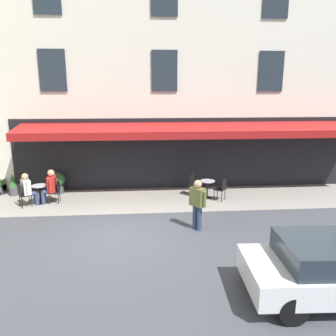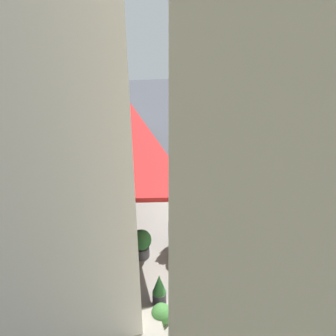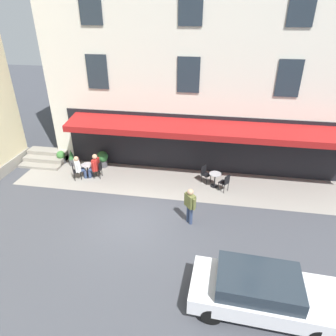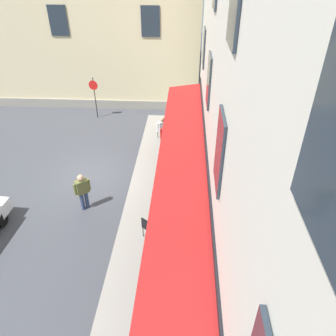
{
  "view_description": "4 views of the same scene",
  "coord_description": "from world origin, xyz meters",
  "px_view_note": "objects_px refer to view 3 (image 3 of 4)",
  "views": [
    {
      "loc": [
        -0.67,
        9.51,
        4.41
      ],
      "look_at": [
        -1.65,
        -2.89,
        1.44
      ],
      "focal_mm": 35.0,
      "sensor_mm": 36.0,
      "label": 1
    },
    {
      "loc": [
        9.96,
        -5.54,
        6.29
      ],
      "look_at": [
        -0.55,
        -2.65,
        1.2
      ],
      "focal_mm": 30.6,
      "sensor_mm": 36.0,
      "label": 2
    },
    {
      "loc": [
        -3.22,
        10.01,
        8.13
      ],
      "look_at": [
        -0.98,
        -3.09,
        1.0
      ],
      "focal_mm": 32.22,
      "sensor_mm": 36.0,
      "label": 3
    },
    {
      "loc": [
        -12.2,
        -4.21,
        8.65
      ],
      "look_at": [
        -1.59,
        -3.59,
        1.6
      ],
      "focal_mm": 34.07,
      "sensor_mm": 36.0,
      "label": 4
    }
  ],
  "objects_px": {
    "walking_pedestrian_in_olive": "(190,203)",
    "potted_plant_under_sign": "(72,158)",
    "seated_patron_in_red": "(94,165)",
    "cafe_chair_black_under_awning": "(75,170)",
    "cafe_table_near_entrance": "(215,178)",
    "cafe_chair_black_corner_right": "(225,182)",
    "cafe_table_mid_terrace": "(87,169)",
    "seated_companion_in_white": "(79,167)",
    "cafe_chair_black_facing_street": "(205,173)",
    "parked_car_white": "(262,291)",
    "potted_plant_entrance_right": "(103,158)",
    "potted_plant_by_steps": "(61,157)",
    "cafe_chair_black_corner_left": "(99,168)"
  },
  "relations": [
    {
      "from": "cafe_chair_black_under_awning",
      "to": "walking_pedestrian_in_olive",
      "type": "bearing_deg",
      "value": 157.46
    },
    {
      "from": "cafe_chair_black_under_awning",
      "to": "seated_companion_in_white",
      "type": "distance_m",
      "value": 0.26
    },
    {
      "from": "cafe_table_mid_terrace",
      "to": "potted_plant_under_sign",
      "type": "xyz_separation_m",
      "value": [
        1.45,
        -1.16,
        -0.02
      ]
    },
    {
      "from": "cafe_table_near_entrance",
      "to": "potted_plant_under_sign",
      "type": "bearing_deg",
      "value": -6.98
    },
    {
      "from": "cafe_table_mid_terrace",
      "to": "potted_plant_under_sign",
      "type": "bearing_deg",
      "value": -38.55
    },
    {
      "from": "seated_companion_in_white",
      "to": "parked_car_white",
      "type": "relative_size",
      "value": 0.3
    },
    {
      "from": "cafe_table_near_entrance",
      "to": "cafe_chair_black_corner_right",
      "type": "bearing_deg",
      "value": 143.69
    },
    {
      "from": "cafe_chair_black_facing_street",
      "to": "walking_pedestrian_in_olive",
      "type": "height_order",
      "value": "walking_pedestrian_in_olive"
    },
    {
      "from": "cafe_chair_black_facing_street",
      "to": "cafe_chair_black_corner_right",
      "type": "bearing_deg",
      "value": 144.73
    },
    {
      "from": "potted_plant_entrance_right",
      "to": "potted_plant_under_sign",
      "type": "bearing_deg",
      "value": 3.52
    },
    {
      "from": "cafe_chair_black_facing_street",
      "to": "parked_car_white",
      "type": "bearing_deg",
      "value": 106.21
    },
    {
      "from": "seated_patron_in_red",
      "to": "potted_plant_by_steps",
      "type": "bearing_deg",
      "value": -25.9
    },
    {
      "from": "seated_patron_in_red",
      "to": "potted_plant_entrance_right",
      "type": "relative_size",
      "value": 1.45
    },
    {
      "from": "potted_plant_by_steps",
      "to": "potted_plant_entrance_right",
      "type": "xyz_separation_m",
      "value": [
        -2.56,
        0.02,
        0.13
      ]
    },
    {
      "from": "potted_plant_by_steps",
      "to": "parked_car_white",
      "type": "height_order",
      "value": "parked_car_white"
    },
    {
      "from": "cafe_chair_black_under_awning",
      "to": "parked_car_white",
      "type": "bearing_deg",
      "value": 144.23
    },
    {
      "from": "cafe_table_mid_terrace",
      "to": "walking_pedestrian_in_olive",
      "type": "relative_size",
      "value": 0.45
    },
    {
      "from": "seated_patron_in_red",
      "to": "parked_car_white",
      "type": "xyz_separation_m",
      "value": [
        -7.93,
        6.76,
        -0.01
      ]
    },
    {
      "from": "cafe_chair_black_corner_right",
      "to": "cafe_chair_black_under_awning",
      "type": "distance_m",
      "value": 7.8
    },
    {
      "from": "walking_pedestrian_in_olive",
      "to": "potted_plant_under_sign",
      "type": "distance_m",
      "value": 8.36
    },
    {
      "from": "cafe_chair_black_corner_right",
      "to": "potted_plant_by_steps",
      "type": "distance_m",
      "value": 9.57
    },
    {
      "from": "cafe_table_mid_terrace",
      "to": "potted_plant_entrance_right",
      "type": "distance_m",
      "value": 1.33
    },
    {
      "from": "cafe_chair_black_corner_right",
      "to": "cafe_chair_black_corner_left",
      "type": "relative_size",
      "value": 1.0
    },
    {
      "from": "cafe_chair_black_facing_street",
      "to": "cafe_chair_black_corner_left",
      "type": "distance_m",
      "value": 5.62
    },
    {
      "from": "cafe_chair_black_facing_street",
      "to": "cafe_table_mid_terrace",
      "type": "bearing_deg",
      "value": 4.65
    },
    {
      "from": "seated_patron_in_red",
      "to": "potted_plant_entrance_right",
      "type": "height_order",
      "value": "seated_patron_in_red"
    },
    {
      "from": "cafe_chair_black_facing_street",
      "to": "cafe_table_mid_terrace",
      "type": "xyz_separation_m",
      "value": [
        6.23,
        0.51,
        -0.06
      ]
    },
    {
      "from": "parked_car_white",
      "to": "potted_plant_entrance_right",
      "type": "bearing_deg",
      "value": -45.17
    },
    {
      "from": "walking_pedestrian_in_olive",
      "to": "potted_plant_under_sign",
      "type": "height_order",
      "value": "walking_pedestrian_in_olive"
    },
    {
      "from": "seated_patron_in_red",
      "to": "walking_pedestrian_in_olive",
      "type": "xyz_separation_m",
      "value": [
        -5.39,
        3.0,
        0.25
      ]
    },
    {
      "from": "cafe_chair_black_corner_left",
      "to": "potted_plant_entrance_right",
      "type": "height_order",
      "value": "potted_plant_entrance_right"
    },
    {
      "from": "cafe_chair_black_facing_street",
      "to": "parked_car_white",
      "type": "relative_size",
      "value": 0.21
    },
    {
      "from": "cafe_chair_black_corner_left",
      "to": "potted_plant_by_steps",
      "type": "distance_m",
      "value": 3.08
    },
    {
      "from": "cafe_chair_black_corner_right",
      "to": "cafe_chair_black_corner_left",
      "type": "xyz_separation_m",
      "value": [
        6.64,
        -0.26,
        0.0
      ]
    },
    {
      "from": "seated_companion_in_white",
      "to": "potted_plant_under_sign",
      "type": "height_order",
      "value": "seated_companion_in_white"
    },
    {
      "from": "seated_companion_in_white",
      "to": "parked_car_white",
      "type": "bearing_deg",
      "value": 143.16
    },
    {
      "from": "cafe_chair_black_corner_right",
      "to": "potted_plant_by_steps",
      "type": "height_order",
      "value": "cafe_chair_black_corner_right"
    },
    {
      "from": "cafe_chair_black_corner_left",
      "to": "cafe_chair_black_corner_right",
      "type": "bearing_deg",
      "value": 177.72
    },
    {
      "from": "cafe_table_mid_terrace",
      "to": "cafe_table_near_entrance",
      "type": "bearing_deg",
      "value": -178.72
    },
    {
      "from": "parked_car_white",
      "to": "walking_pedestrian_in_olive",
      "type": "bearing_deg",
      "value": -56.02
    },
    {
      "from": "cafe_chair_black_corner_left",
      "to": "potted_plant_under_sign",
      "type": "bearing_deg",
      "value": -28.19
    },
    {
      "from": "walking_pedestrian_in_olive",
      "to": "potted_plant_by_steps",
      "type": "distance_m",
      "value": 9.07
    },
    {
      "from": "walking_pedestrian_in_olive",
      "to": "potted_plant_under_sign",
      "type": "xyz_separation_m",
      "value": [
        7.26,
        -4.13,
        -0.5
      ]
    },
    {
      "from": "seated_companion_in_white",
      "to": "potted_plant_entrance_right",
      "type": "distance_m",
      "value": 1.68
    },
    {
      "from": "seated_companion_in_white",
      "to": "potted_plant_under_sign",
      "type": "distance_m",
      "value": 1.78
    },
    {
      "from": "cafe_chair_black_facing_street",
      "to": "cafe_table_mid_terrace",
      "type": "relative_size",
      "value": 1.21
    },
    {
      "from": "cafe_table_mid_terrace",
      "to": "seated_companion_in_white",
      "type": "height_order",
      "value": "seated_companion_in_white"
    },
    {
      "from": "seated_patron_in_red",
      "to": "cafe_chair_black_under_awning",
      "type": "bearing_deg",
      "value": 21.46
    },
    {
      "from": "seated_patron_in_red",
      "to": "potted_plant_by_steps",
      "type": "xyz_separation_m",
      "value": [
        2.59,
        -1.26,
        -0.34
      ]
    },
    {
      "from": "cafe_chair_black_corner_right",
      "to": "cafe_table_mid_terrace",
      "type": "distance_m",
      "value": 7.27
    }
  ]
}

